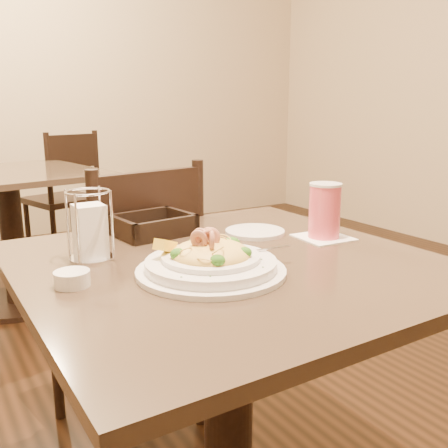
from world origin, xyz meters
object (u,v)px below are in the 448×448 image
background_table (10,216)px  drink_glass (325,211)px  dining_chair_far (65,194)px  main_table (228,355)px  dining_chair_near (131,293)px  butter_ramekin (72,279)px  pasta_bowl (211,261)px  bread_basket (153,227)px  napkin_caddy (90,230)px  side_plate (255,232)px

background_table → drink_glass: size_ratio=6.99×
background_table → dining_chair_far: 0.79m
main_table → drink_glass: bearing=5.3°
dining_chair_near → butter_ramekin: dining_chair_near is taller
main_table → pasta_bowl: 0.29m
bread_basket → napkin_caddy: (-0.21, -0.13, 0.05)m
dining_chair_far → side_plate: 2.42m
background_table → side_plate: (0.36, -1.76, 0.24)m
dining_chair_near → butter_ramekin: size_ratio=13.40×
dining_chair_near → side_plate: size_ratio=5.73×
dining_chair_far → butter_ramekin: 2.65m
napkin_caddy → main_table: bearing=-33.3°
main_table → background_table: 1.94m
dining_chair_far → butter_ramekin: bearing=59.9°
butter_ramekin → pasta_bowl: bearing=-16.8°
main_table → bread_basket: (-0.05, 0.31, 0.26)m
main_table → dining_chair_far: 2.59m
napkin_caddy → drink_glass: bearing=-13.9°
drink_glass → napkin_caddy: (-0.58, 0.14, -0.00)m
pasta_bowl → drink_glass: 0.41m
main_table → butter_ramekin: 0.43m
background_table → napkin_caddy: bearing=-92.9°
napkin_caddy → dining_chair_near: bearing=58.2°
drink_glass → bread_basket: bearing=143.1°
side_plate → butter_ramekin: size_ratio=2.34×
main_table → dining_chair_far: dining_chair_far is taller
pasta_bowl → side_plate: bearing=39.6°
pasta_bowl → side_plate: pasta_bowl is taller
napkin_caddy → side_plate: size_ratio=0.99×
dining_chair_far → side_plate: (-0.10, -2.41, 0.26)m
background_table → napkin_caddy: 1.79m
main_table → napkin_caddy: napkin_caddy is taller
butter_ramekin → dining_chair_far: bearing=76.0°
dining_chair_far → side_plate: size_ratio=5.73×
bread_basket → dining_chair_near: bearing=84.7°
main_table → napkin_caddy: 0.44m
napkin_caddy → dining_chair_far: bearing=77.1°
drink_glass → butter_ramekin: size_ratio=2.11×
dining_chair_near → side_plate: 0.51m
dining_chair_near → bread_basket: (-0.02, -0.25, 0.28)m
background_table → dining_chair_far: bearing=54.4°
background_table → dining_chair_near: (0.15, -1.38, -0.02)m
bread_basket → napkin_caddy: size_ratio=1.33×
pasta_bowl → butter_ramekin: bearing=163.2°
napkin_caddy → pasta_bowl: bearing=-52.7°
bread_basket → butter_ramekin: size_ratio=3.08×
main_table → butter_ramekin: butter_ramekin is taller
bread_basket → main_table: bearing=-80.6°
bread_basket → side_plate: (0.24, -0.14, -0.01)m
dining_chair_far → napkin_caddy: size_ratio=5.80×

